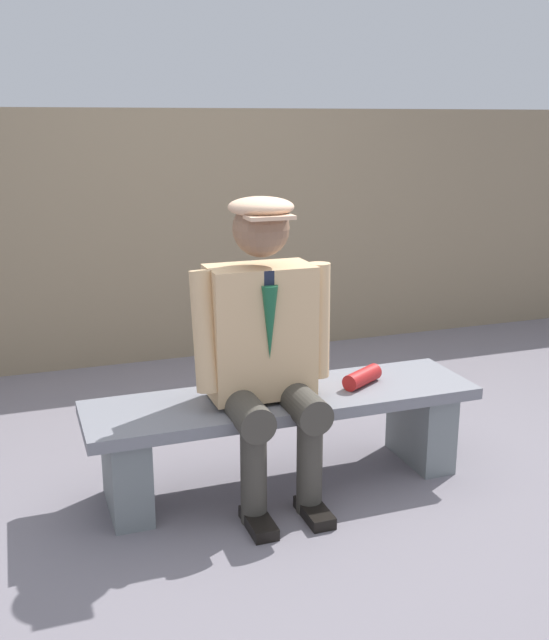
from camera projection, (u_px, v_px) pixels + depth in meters
name	position (u px, v px, depth m)	size (l,w,h in m)	color
ground_plane	(283.00, 482.00, 3.42)	(30.00, 30.00, 0.00)	slate
bench	(284.00, 424.00, 3.34)	(1.77, 0.47, 0.43)	slate
seated_man	(264.00, 338.00, 3.14)	(0.62, 0.58, 1.32)	#D7B07F
rolled_magazine	(362.00, 377.00, 3.41)	(0.08, 0.08, 0.22)	#B21E1E
stadium_wall	(178.00, 235.00, 5.11)	(12.00, 0.24, 1.69)	#87765B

